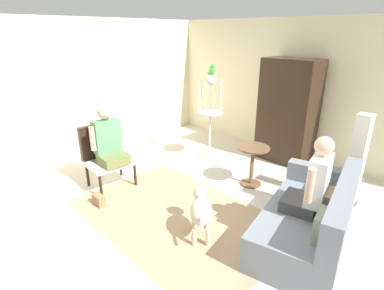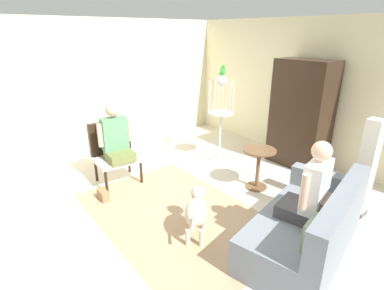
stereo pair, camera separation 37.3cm
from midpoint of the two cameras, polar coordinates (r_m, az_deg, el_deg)
name	(u,v)px [view 1 (the left image)]	position (r m, az deg, el deg)	size (l,w,h in m)	color
ground_plane	(201,212)	(4.22, -0.82, -12.59)	(7.47, 7.47, 0.00)	beige
back_wall	(308,91)	(5.95, 19.54, 9.58)	(6.83, 0.12, 2.57)	beige
left_wall	(97,87)	(6.42, -19.19, 10.37)	(0.12, 6.17, 2.57)	beige
area_rug	(178,216)	(4.15, -5.35, -13.29)	(2.80, 1.84, 0.01)	tan
couch	(311,220)	(3.71, 18.98, -13.41)	(1.20, 1.82, 0.86)	slate
armchair	(105,151)	(4.97, -18.20, -1.17)	(0.63, 0.72, 0.97)	black
person_on_couch	(313,183)	(3.45, 19.17, -6.93)	(0.51, 0.55, 0.90)	#413F43
person_on_armchair	(108,140)	(4.75, -17.75, 0.94)	(0.47, 0.55, 0.88)	olive
round_end_table	(252,161)	(4.78, 9.17, -3.10)	(0.51, 0.51, 0.65)	brown
dog	(201,209)	(3.62, -1.29, -12.16)	(0.59, 0.59, 0.56)	beige
bird_cage_stand	(210,112)	(5.57, 1.56, 6.33)	(0.48, 0.48, 1.60)	silver
parrot	(212,70)	(5.42, 1.78, 14.05)	(0.17, 0.10, 0.19)	green
column_lamp	(356,162)	(4.56, 26.70, -2.97)	(0.20, 0.20, 1.33)	#4C4742
armoire_cabinet	(288,112)	(5.73, 15.94, 6.08)	(0.97, 0.56, 1.89)	black
handbag	(99,200)	(4.58, -19.52, -9.89)	(0.21, 0.11, 0.16)	#99724C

